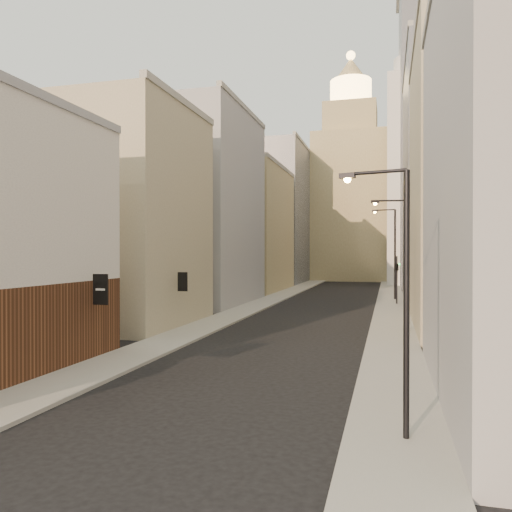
% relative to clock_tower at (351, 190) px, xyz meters
% --- Properties ---
extents(sidewalk_left, '(3.00, 140.00, 0.15)m').
position_rel_clock_tower_xyz_m(sidewalk_left, '(-5.50, -37.00, -17.56)').
color(sidewalk_left, gray).
rests_on(sidewalk_left, ground).
extents(sidewalk_right, '(3.00, 140.00, 0.15)m').
position_rel_clock_tower_xyz_m(sidewalk_right, '(7.50, -37.00, -17.56)').
color(sidewalk_right, gray).
rests_on(sidewalk_right, ground).
extents(left_bldg_beige, '(8.00, 12.00, 16.00)m').
position_rel_clock_tower_xyz_m(left_bldg_beige, '(-11.00, -66.00, -9.63)').
color(left_bldg_beige, gray).
rests_on(left_bldg_beige, ground).
extents(left_bldg_grey, '(8.00, 16.00, 20.00)m').
position_rel_clock_tower_xyz_m(left_bldg_grey, '(-11.00, -50.00, -7.63)').
color(left_bldg_grey, '#939498').
rests_on(left_bldg_grey, ground).
extents(left_bldg_tan, '(8.00, 18.00, 17.00)m').
position_rel_clock_tower_xyz_m(left_bldg_tan, '(-11.00, -32.00, -9.13)').
color(left_bldg_tan, '#9A8957').
rests_on(left_bldg_tan, ground).
extents(left_bldg_wingrid, '(8.00, 20.00, 24.00)m').
position_rel_clock_tower_xyz_m(left_bldg_wingrid, '(-11.00, -12.00, -5.63)').
color(left_bldg_wingrid, gray).
rests_on(left_bldg_wingrid, ground).
extents(right_bldg_beige, '(8.00, 16.00, 20.00)m').
position_rel_clock_tower_xyz_m(right_bldg_beige, '(13.00, -62.00, -7.63)').
color(right_bldg_beige, gray).
rests_on(right_bldg_beige, ground).
extents(right_bldg_wingrid, '(8.00, 20.00, 26.00)m').
position_rel_clock_tower_xyz_m(right_bldg_wingrid, '(13.00, -42.00, -4.63)').
color(right_bldg_wingrid, gray).
rests_on(right_bldg_wingrid, ground).
extents(highrise, '(21.00, 23.00, 51.20)m').
position_rel_clock_tower_xyz_m(highrise, '(19.00, -14.00, 8.02)').
color(highrise, gray).
rests_on(highrise, ground).
extents(clock_tower, '(14.00, 14.00, 44.90)m').
position_rel_clock_tower_xyz_m(clock_tower, '(0.00, 0.00, 0.00)').
color(clock_tower, '#9A8957').
rests_on(clock_tower, ground).
extents(white_tower, '(8.00, 8.00, 41.50)m').
position_rel_clock_tower_xyz_m(white_tower, '(11.00, -14.00, 0.97)').
color(white_tower, silver).
rests_on(white_tower, ground).
extents(streetlamp_near, '(2.02, 0.58, 7.78)m').
position_rel_clock_tower_xyz_m(streetlamp_near, '(7.55, -84.75, -13.19)').
color(streetlamp_near, black).
rests_on(streetlamp_near, ground).
extents(streetlamp_mid, '(2.32, 0.48, 8.87)m').
position_rel_clock_tower_xyz_m(streetlamp_mid, '(8.11, -65.37, -12.57)').
color(streetlamp_mid, black).
rests_on(streetlamp_mid, ground).
extents(streetlamp_far, '(2.65, 0.82, 10.25)m').
position_rel_clock_tower_xyz_m(streetlamp_far, '(7.69, -41.60, -11.78)').
color(streetlamp_far, black).
rests_on(streetlamp_far, ground).
extents(traffic_light_right, '(0.66, 0.66, 5.00)m').
position_rel_clock_tower_xyz_m(traffic_light_right, '(8.07, -46.59, -13.73)').
color(traffic_light_right, black).
rests_on(traffic_light_right, ground).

